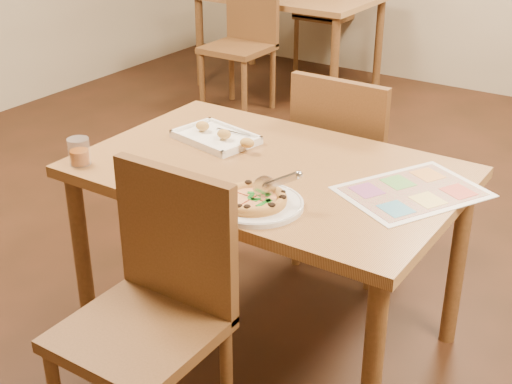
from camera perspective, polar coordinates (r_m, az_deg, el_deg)
The scene contains 12 objects.
dining_table at distance 2.50m, azimuth 1.05°, elevation 0.25°, with size 1.30×0.85×0.72m.
chair_near at distance 2.12m, azimuth -7.83°, elevation -7.33°, with size 0.42×0.42×0.47m.
chair_far at distance 3.01m, azimuth 7.21°, elevation 3.22°, with size 0.42×0.42×0.47m.
bg_table at distance 5.59m, azimuth 2.72°, elevation 14.74°, with size 1.30×0.85×0.72m.
bg_chair_near at distance 5.10m, azimuth -0.88°, elevation 12.90°, with size 0.42×0.42×0.47m.
bg_chair_far at distance 6.03m, azimuth 5.25°, elevation 14.83°, with size 0.42×0.42×0.47m.
plate at distance 2.19m, azimuth 0.00°, elevation -0.99°, with size 0.29×0.29×0.02m, color silver.
pizza at distance 2.18m, azimuth -0.24°, elevation -0.56°, with size 0.21×0.21×0.03m.
pizza_cutter at distance 2.16m, azimuth 1.63°, elevation 0.75°, with size 0.12×0.09×0.08m.
appetizer_tray at distance 2.68m, azimuth -3.10°, elevation 4.37°, with size 0.36×0.26×0.06m.
glass_tumbler at distance 2.55m, azimuth -13.96°, elevation 3.05°, with size 0.08×0.08×0.09m.
menu at distance 2.34m, azimuth 12.41°, elevation 0.04°, with size 0.32×0.44×0.01m, color white.
Camera 1 is at (1.21, -1.91, 1.72)m, focal length 50.00 mm.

